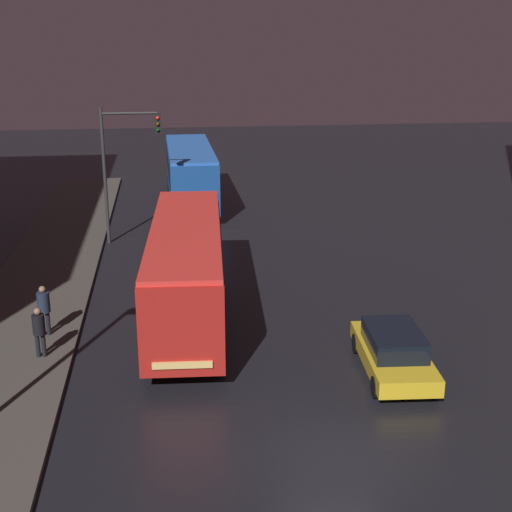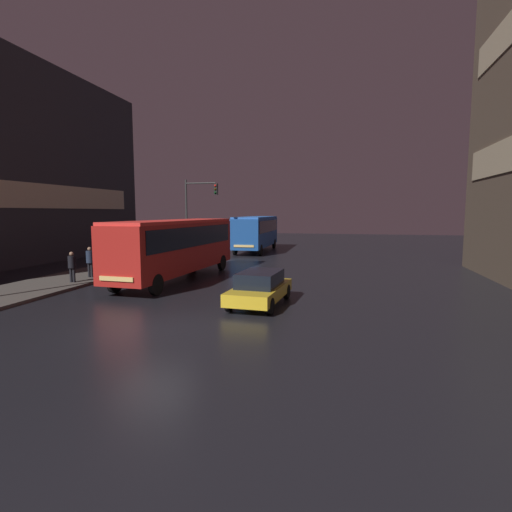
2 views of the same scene
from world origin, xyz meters
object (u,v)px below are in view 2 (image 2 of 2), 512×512
bus_near (176,243)px  bus_far (256,230)px  car_taxi (260,287)px  pedestrian_mid (72,264)px  traffic_light_main (197,206)px  pedestrian_near (90,259)px

bus_near → bus_far: 17.11m
car_taxi → bus_near: bearing=-36.2°
bus_far → car_taxi: size_ratio=2.34×
car_taxi → pedestrian_mid: size_ratio=2.71×
traffic_light_main → pedestrian_near: bearing=-101.3°
bus_far → traffic_light_main: 8.30m
bus_near → pedestrian_mid: size_ratio=7.03×
bus_far → traffic_light_main: size_ratio=1.59×
pedestrian_near → bus_near: bearing=-140.4°
pedestrian_near → traffic_light_main: bearing=-76.1°
bus_far → bus_near: bearing=86.5°
pedestrian_near → pedestrian_mid: size_ratio=1.07×
pedestrian_mid → traffic_light_main: 13.31m
pedestrian_mid → traffic_light_main: size_ratio=0.25×
bus_far → pedestrian_near: bus_far is taller
bus_near → pedestrian_near: bus_near is taller
bus_near → car_taxi: size_ratio=2.59×
bus_far → traffic_light_main: bearing=64.3°
car_taxi → traffic_light_main: size_ratio=0.68×
pedestrian_near → pedestrian_mid: pedestrian_near is taller
pedestrian_near → car_taxi: bearing=-174.4°
car_taxi → traffic_light_main: traffic_light_main is taller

